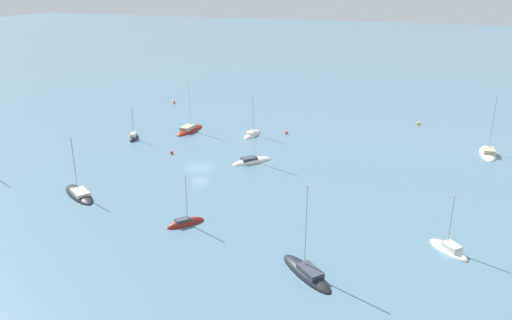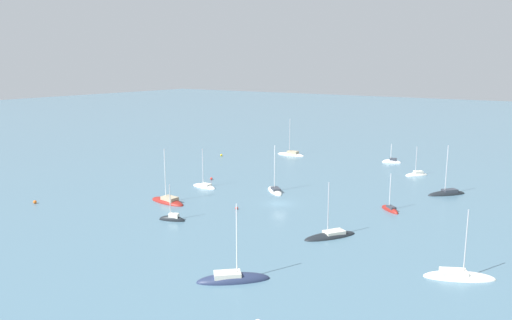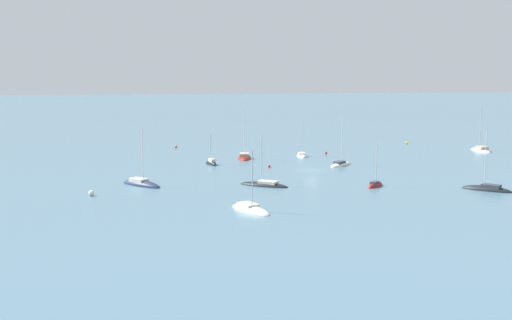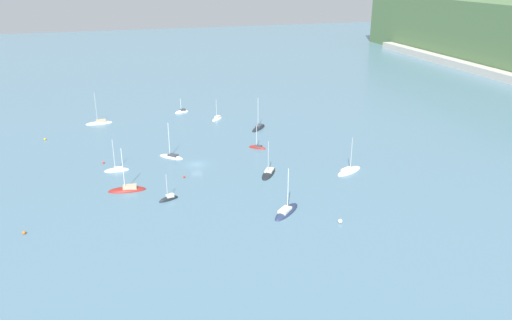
# 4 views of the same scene
# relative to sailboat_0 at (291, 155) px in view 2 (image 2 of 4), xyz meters

# --- Properties ---
(ground_plane) EXTENTS (600.00, 600.00, 0.00)m
(ground_plane) POSITION_rel_sailboat_0_xyz_m (44.06, 23.43, -0.13)
(ground_plane) COLOR slate
(sailboat_0) EXTENTS (2.94, 8.34, 10.90)m
(sailboat_0) POSITION_rel_sailboat_0_xyz_m (0.00, 0.00, 0.00)
(sailboat_0) COLOR white
(sailboat_0) RESTS_ON ground_plane
(sailboat_1) EXTENTS (6.32, 6.71, 10.13)m
(sailboat_1) POSITION_rel_sailboat_0_xyz_m (37.05, 18.01, -0.04)
(sailboat_1) COLOR white
(sailboat_1) RESTS_ON ground_plane
(sailboat_2) EXTENTS (8.70, 6.75, 9.12)m
(sailboat_2) POSITION_rel_sailboat_0_xyz_m (55.01, 39.14, -0.06)
(sailboat_2) COLOR black
(sailboat_2) RESTS_ON ground_plane
(sailboat_3) EXTENTS (2.62, 5.06, 5.83)m
(sailboat_3) POSITION_rel_sailboat_0_xyz_m (-5.30, 27.32, -0.04)
(sailboat_3) COLOR silver
(sailboat_3) RESTS_ON ground_plane
(sailboat_4) EXTENTS (7.90, 8.18, 10.43)m
(sailboat_4) POSITION_rel_sailboat_0_xyz_m (75.48, 36.28, -0.05)
(sailboat_4) COLOR #232D4C
(sailboat_4) RESTS_ON ground_plane
(sailboat_5) EXTENTS (6.31, 8.80, 9.39)m
(sailboat_5) POSITION_rel_sailboat_0_xyz_m (59.39, 58.46, -0.06)
(sailboat_5) COLOR white
(sailboat_5) RESTS_ON ground_plane
(sailboat_6) EXTENTS (7.58, 7.01, 10.67)m
(sailboat_6) POSITION_rel_sailboat_0_xyz_m (19.79, 47.34, -0.04)
(sailboat_6) COLOR black
(sailboat_6) RESTS_ON ground_plane
(sailboat_7) EXTENTS (2.77, 4.68, 6.93)m
(sailboat_7) POSITION_rel_sailboat_0_xyz_m (62.61, 14.01, -0.01)
(sailboat_7) COLOR black
(sailboat_7) RESTS_ON ground_plane
(sailboat_8) EXTENTS (4.19, 4.74, 7.42)m
(sailboat_8) POSITION_rel_sailboat_0_xyz_m (36.75, 41.82, -0.05)
(sailboat_8) COLOR maroon
(sailboat_8) RESTS_ON ground_plane
(sailboat_9) EXTENTS (5.15, 5.06, 7.47)m
(sailboat_9) POSITION_rel_sailboat_0_xyz_m (6.10, 37.24, -0.03)
(sailboat_9) COLOR white
(sailboat_9) RESTS_ON ground_plane
(sailboat_10) EXTENTS (2.34, 6.12, 8.85)m
(sailboat_10) POSITION_rel_sailboat_0_xyz_m (42.40, 3.88, -0.05)
(sailboat_10) COLOR silver
(sailboat_10) RESTS_ON ground_plane
(sailboat_11) EXTENTS (3.55, 8.57, 10.90)m
(sailboat_11) POSITION_rel_sailboat_0_xyz_m (55.14, 5.72, -0.03)
(sailboat_11) COLOR maroon
(sailboat_11) RESTS_ON ground_plane
(mooring_buoy_0) EXTENTS (0.56, 0.56, 0.56)m
(mooring_buoy_0) POSITION_rel_sailboat_0_xyz_m (36.36, 0.79, 0.14)
(mooring_buoy_0) COLOR red
(mooring_buoy_0) RESTS_ON ground_plane
(mooring_buoy_1) EXTENTS (0.53, 0.53, 0.53)m
(mooring_buoy_1) POSITION_rel_sailboat_0_xyz_m (51.55, 19.10, 0.13)
(mooring_buoy_1) COLOR red
(mooring_buoy_1) RESTS_ON ground_plane
(mooring_buoy_2) EXTENTS (0.60, 0.60, 0.60)m
(mooring_buoy_2) POSITION_rel_sailboat_0_xyz_m (12.49, -15.21, 0.17)
(mooring_buoy_2) COLOR yellow
(mooring_buoy_2) RESTS_ON ground_plane
(mooring_buoy_4) EXTENTS (0.64, 0.64, 0.64)m
(mooring_buoy_4) POSITION_rel_sailboat_0_xyz_m (69.63, -13.98, 0.18)
(mooring_buoy_4) COLOR orange
(mooring_buoy_4) RESTS_ON ground_plane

